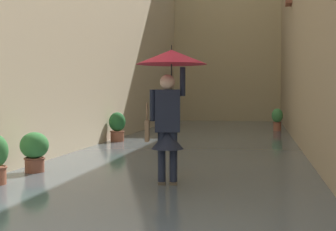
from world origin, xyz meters
The scene contains 7 objects.
ground_plane centered at (0.00, -11.05, 0.00)m, with size 60.00×60.00×0.00m, color #605B56.
flood_water centered at (0.00, -11.05, 0.03)m, with size 6.15×28.10×0.06m, color #515B60.
building_facade_far centered at (0.00, -23.00, 5.47)m, with size 8.95×1.80×10.94m, color tan.
person_wading centered at (-0.32, -4.62, 1.56)m, with size 1.08×1.08×2.18m.
potted_plant_far_right centered at (2.39, -10.92, 0.49)m, with size 0.48×0.48×0.91m.
potted_plant_mid_left centered at (-2.30, -15.75, 0.52)m, with size 0.41×0.41×0.90m.
potted_plant_near_right centered at (2.23, -5.30, 0.45)m, with size 0.50×0.50×0.77m.
Camera 1 is at (-1.67, 2.69, 1.45)m, focal length 52.28 mm.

